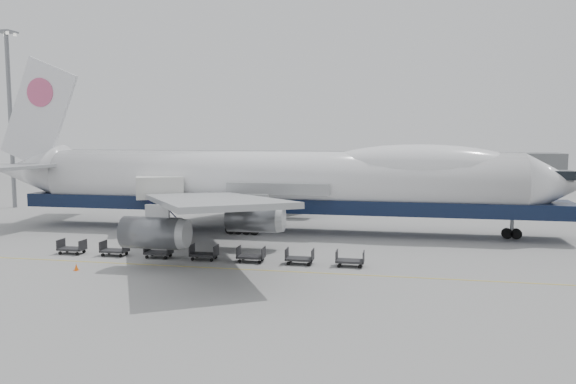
# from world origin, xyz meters

# --- Properties ---
(ground) EXTENTS (260.00, 260.00, 0.00)m
(ground) POSITION_xyz_m (0.00, 0.00, 0.00)
(ground) COLOR gray
(ground) RESTS_ON ground
(apron_line) EXTENTS (60.00, 0.15, 0.01)m
(apron_line) POSITION_xyz_m (0.00, -6.00, 0.01)
(apron_line) COLOR gold
(apron_line) RESTS_ON ground
(hangar) EXTENTS (110.00, 8.00, 7.00)m
(hangar) POSITION_xyz_m (-10.00, 70.00, 3.50)
(hangar) COLOR slate
(hangar) RESTS_ON ground
(floodlight_mast) EXTENTS (2.40, 2.40, 25.43)m
(floodlight_mast) POSITION_xyz_m (-42.00, 24.00, 14.27)
(floodlight_mast) COLOR slate
(floodlight_mast) RESTS_ON ground
(airliner) EXTENTS (67.00, 55.30, 19.98)m
(airliner) POSITION_xyz_m (0.64, 12.00, 5.62)
(airliner) COLOR white
(airliner) RESTS_ON ground
(catering_truck) EXTENTS (6.02, 5.20, 6.19)m
(catering_truck) POSITION_xyz_m (-12.17, 8.52, 3.46)
(catering_truck) COLOR navy
(catering_truck) RESTS_ON ground
(traffic_cone) EXTENTS (0.38, 0.38, 0.55)m
(traffic_cone) POSITION_xyz_m (-11.68, -8.90, 0.26)
(traffic_cone) COLOR #FF600D
(traffic_cone) RESTS_ON ground
(dolly_0) EXTENTS (2.30, 1.35, 1.30)m
(dolly_0) POSITION_xyz_m (-15.54, -3.33, 0.53)
(dolly_0) COLOR #2D2D30
(dolly_0) RESTS_ON ground
(dolly_1) EXTENTS (2.30, 1.35, 1.30)m
(dolly_1) POSITION_xyz_m (-11.34, -3.33, 0.53)
(dolly_1) COLOR #2D2D30
(dolly_1) RESTS_ON ground
(dolly_2) EXTENTS (2.30, 1.35, 1.30)m
(dolly_2) POSITION_xyz_m (-7.15, -3.33, 0.53)
(dolly_2) COLOR #2D2D30
(dolly_2) RESTS_ON ground
(dolly_3) EXTENTS (2.30, 1.35, 1.30)m
(dolly_3) POSITION_xyz_m (-2.95, -3.33, 0.53)
(dolly_3) COLOR #2D2D30
(dolly_3) RESTS_ON ground
(dolly_4) EXTENTS (2.30, 1.35, 1.30)m
(dolly_4) POSITION_xyz_m (1.24, -3.33, 0.53)
(dolly_4) COLOR #2D2D30
(dolly_4) RESTS_ON ground
(dolly_5) EXTENTS (2.30, 1.35, 1.30)m
(dolly_5) POSITION_xyz_m (5.43, -3.33, 0.53)
(dolly_5) COLOR #2D2D30
(dolly_5) RESTS_ON ground
(dolly_6) EXTENTS (2.30, 1.35, 1.30)m
(dolly_6) POSITION_xyz_m (9.63, -3.33, 0.53)
(dolly_6) COLOR #2D2D30
(dolly_6) RESTS_ON ground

